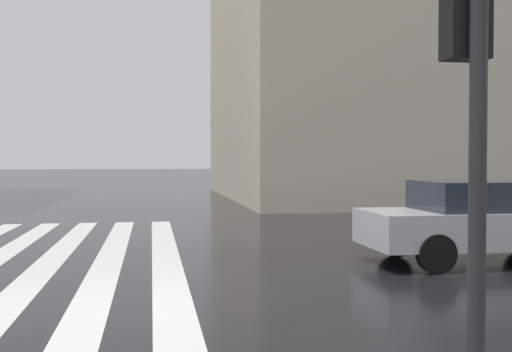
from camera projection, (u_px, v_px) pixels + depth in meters
The scene contains 5 objects.
ground_plane at pixel (144, 311), 7.26m from camera, with size 220.00×220.00×0.00m, color black.
zebra_crossing at pixel (22, 261), 10.85m from camera, with size 13.00×5.50×0.01m.
haussmann_block_corner at pixel (487, 4), 30.47m from camera, with size 17.04×25.72×19.22m.
traffic_signal_post at pixel (469, 63), 4.30m from camera, with size 0.44×0.30×3.18m.
car_silver at pixel (485, 219), 10.67m from camera, with size 1.85×4.10×1.41m.
Camera 1 is at (-7.34, -0.09, 1.78)m, focal length 43.50 mm.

